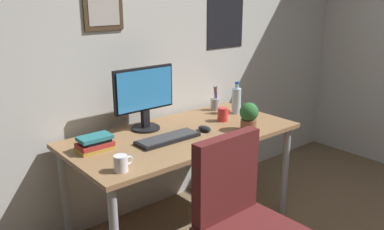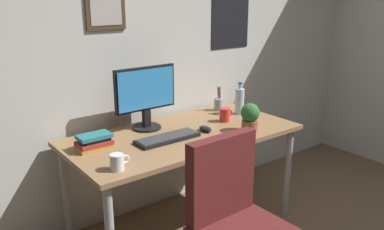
{
  "view_description": "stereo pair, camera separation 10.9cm",
  "coord_description": "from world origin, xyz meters",
  "px_view_note": "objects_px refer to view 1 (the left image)",
  "views": [
    {
      "loc": [
        -1.76,
        -0.35,
        1.65
      ],
      "look_at": [
        -0.15,
        1.58,
        0.88
      ],
      "focal_mm": 37.92,
      "sensor_mm": 36.0,
      "label": 1
    },
    {
      "loc": [
        -1.67,
        -0.42,
        1.65
      ],
      "look_at": [
        -0.15,
        1.58,
        0.88
      ],
      "focal_mm": 37.92,
      "sensor_mm": 36.0,
      "label": 2
    }
  ],
  "objects_px": {
    "office_chair": "(242,219)",
    "book_stack_left": "(95,143)",
    "keyboard": "(168,138)",
    "computer_mouse": "(205,129)",
    "potted_plant": "(249,115)",
    "pen_cup": "(215,103)",
    "coffee_mug_far": "(223,114)",
    "coffee_mug_near": "(121,163)",
    "monitor": "(144,96)",
    "water_bottle": "(236,100)"
  },
  "relations": [
    {
      "from": "office_chair",
      "to": "book_stack_left",
      "type": "relative_size",
      "value": 4.56
    },
    {
      "from": "keyboard",
      "to": "computer_mouse",
      "type": "bearing_deg",
      "value": -3.26
    },
    {
      "from": "potted_plant",
      "to": "pen_cup",
      "type": "distance_m",
      "value": 0.54
    },
    {
      "from": "keyboard",
      "to": "pen_cup",
      "type": "distance_m",
      "value": 0.78
    },
    {
      "from": "keyboard",
      "to": "coffee_mug_far",
      "type": "height_order",
      "value": "coffee_mug_far"
    },
    {
      "from": "coffee_mug_near",
      "to": "coffee_mug_far",
      "type": "height_order",
      "value": "coffee_mug_far"
    },
    {
      "from": "monitor",
      "to": "book_stack_left",
      "type": "bearing_deg",
      "value": -163.05
    },
    {
      "from": "monitor",
      "to": "book_stack_left",
      "type": "relative_size",
      "value": 2.21
    },
    {
      "from": "potted_plant",
      "to": "coffee_mug_far",
      "type": "bearing_deg",
      "value": 88.09
    },
    {
      "from": "monitor",
      "to": "coffee_mug_far",
      "type": "xyz_separation_m",
      "value": [
        0.54,
        -0.21,
        -0.19
      ]
    },
    {
      "from": "water_bottle",
      "to": "computer_mouse",
      "type": "bearing_deg",
      "value": -161.03
    },
    {
      "from": "monitor",
      "to": "coffee_mug_far",
      "type": "relative_size",
      "value": 4.01
    },
    {
      "from": "monitor",
      "to": "computer_mouse",
      "type": "relative_size",
      "value": 4.18
    },
    {
      "from": "monitor",
      "to": "potted_plant",
      "type": "xyz_separation_m",
      "value": [
        0.53,
        -0.47,
        -0.13
      ]
    },
    {
      "from": "coffee_mug_near",
      "to": "book_stack_left",
      "type": "height_order",
      "value": "book_stack_left"
    },
    {
      "from": "office_chair",
      "to": "potted_plant",
      "type": "relative_size",
      "value": 4.87
    },
    {
      "from": "office_chair",
      "to": "pen_cup",
      "type": "relative_size",
      "value": 4.75
    },
    {
      "from": "pen_cup",
      "to": "keyboard",
      "type": "bearing_deg",
      "value": -155.68
    },
    {
      "from": "office_chair",
      "to": "keyboard",
      "type": "height_order",
      "value": "office_chair"
    },
    {
      "from": "keyboard",
      "to": "water_bottle",
      "type": "relative_size",
      "value": 1.7
    },
    {
      "from": "office_chair",
      "to": "computer_mouse",
      "type": "relative_size",
      "value": 8.64
    },
    {
      "from": "computer_mouse",
      "to": "pen_cup",
      "type": "distance_m",
      "value": 0.53
    },
    {
      "from": "keyboard",
      "to": "potted_plant",
      "type": "xyz_separation_m",
      "value": [
        0.55,
        -0.19,
        0.09
      ]
    },
    {
      "from": "keyboard",
      "to": "monitor",
      "type": "bearing_deg",
      "value": 87.14
    },
    {
      "from": "keyboard",
      "to": "potted_plant",
      "type": "height_order",
      "value": "potted_plant"
    },
    {
      "from": "water_bottle",
      "to": "pen_cup",
      "type": "relative_size",
      "value": 1.26
    },
    {
      "from": "coffee_mug_far",
      "to": "pen_cup",
      "type": "xyz_separation_m",
      "value": [
        0.15,
        0.25,
        0.0
      ]
    },
    {
      "from": "office_chair",
      "to": "coffee_mug_near",
      "type": "relative_size",
      "value": 8.41
    },
    {
      "from": "office_chair",
      "to": "potted_plant",
      "type": "xyz_separation_m",
      "value": [
        0.62,
        0.55,
        0.31
      ]
    },
    {
      "from": "potted_plant",
      "to": "book_stack_left",
      "type": "bearing_deg",
      "value": 161.24
    },
    {
      "from": "coffee_mug_far",
      "to": "water_bottle",
      "type": "bearing_deg",
      "value": 19.14
    },
    {
      "from": "keyboard",
      "to": "computer_mouse",
      "type": "distance_m",
      "value": 0.3
    },
    {
      "from": "office_chair",
      "to": "pen_cup",
      "type": "distance_m",
      "value": 1.34
    },
    {
      "from": "keyboard",
      "to": "water_bottle",
      "type": "xyz_separation_m",
      "value": [
        0.77,
        0.15,
        0.09
      ]
    },
    {
      "from": "monitor",
      "to": "pen_cup",
      "type": "relative_size",
      "value": 2.3
    },
    {
      "from": "keyboard",
      "to": "computer_mouse",
      "type": "height_order",
      "value": "computer_mouse"
    },
    {
      "from": "office_chair",
      "to": "water_bottle",
      "type": "relative_size",
      "value": 3.76
    },
    {
      "from": "office_chair",
      "to": "coffee_mug_near",
      "type": "xyz_separation_m",
      "value": [
        -0.39,
        0.52,
        0.25
      ]
    },
    {
      "from": "office_chair",
      "to": "monitor",
      "type": "xyz_separation_m",
      "value": [
        0.09,
        1.02,
        0.44
      ]
    },
    {
      "from": "computer_mouse",
      "to": "coffee_mug_far",
      "type": "xyz_separation_m",
      "value": [
        0.26,
        0.09,
        0.03
      ]
    },
    {
      "from": "computer_mouse",
      "to": "pen_cup",
      "type": "xyz_separation_m",
      "value": [
        0.41,
        0.34,
        0.04
      ]
    },
    {
      "from": "potted_plant",
      "to": "book_stack_left",
      "type": "relative_size",
      "value": 0.94
    },
    {
      "from": "computer_mouse",
      "to": "coffee_mug_far",
      "type": "height_order",
      "value": "coffee_mug_far"
    },
    {
      "from": "coffee_mug_near",
      "to": "potted_plant",
      "type": "distance_m",
      "value": 1.02
    },
    {
      "from": "computer_mouse",
      "to": "book_stack_left",
      "type": "height_order",
      "value": "book_stack_left"
    },
    {
      "from": "office_chair",
      "to": "computer_mouse",
      "type": "height_order",
      "value": "office_chair"
    },
    {
      "from": "computer_mouse",
      "to": "pen_cup",
      "type": "bearing_deg",
      "value": 39.5
    },
    {
      "from": "book_stack_left",
      "to": "coffee_mug_far",
      "type": "bearing_deg",
      "value": -4.23
    },
    {
      "from": "office_chair",
      "to": "coffee_mug_near",
      "type": "bearing_deg",
      "value": 127.11
    },
    {
      "from": "coffee_mug_far",
      "to": "office_chair",
      "type": "bearing_deg",
      "value": -128.12
    }
  ]
}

